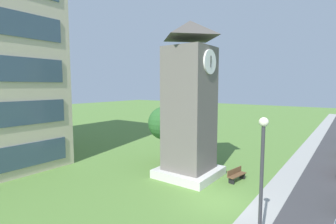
# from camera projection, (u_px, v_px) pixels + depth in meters

# --- Properties ---
(ground_plane) EXTENTS (160.00, 160.00, 0.00)m
(ground_plane) POSITION_uv_depth(u_px,v_px,m) (218.00, 201.00, 15.03)
(ground_plane) COLOR #567F38
(kerb_strip) EXTENTS (120.00, 1.60, 0.01)m
(kerb_strip) POSITION_uv_depth(u_px,v_px,m) (260.00, 213.00, 13.58)
(kerb_strip) COLOR #9E9E99
(kerb_strip) RESTS_ON ground
(clock_tower) EXTENTS (4.19, 4.19, 11.46)m
(clock_tower) POSITION_uv_depth(u_px,v_px,m) (190.00, 108.00, 18.75)
(clock_tower) COLOR #605B56
(clock_tower) RESTS_ON ground
(park_bench) EXTENTS (1.86, 0.80, 0.88)m
(park_bench) POSITION_uv_depth(u_px,v_px,m) (236.00, 175.00, 18.20)
(park_bench) COLOR brown
(park_bench) RESTS_ON ground
(street_lamp) EXTENTS (0.36, 0.36, 5.62)m
(street_lamp) POSITION_uv_depth(u_px,v_px,m) (262.00, 171.00, 9.81)
(street_lamp) COLOR #333338
(street_lamp) RESTS_ON ground
(tree_streetside) EXTENTS (2.98, 2.98, 4.99)m
(tree_streetside) POSITION_uv_depth(u_px,v_px,m) (165.00, 123.00, 22.66)
(tree_streetside) COLOR #513823
(tree_streetside) RESTS_ON ground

